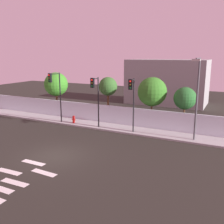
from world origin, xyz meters
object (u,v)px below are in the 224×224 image
at_px(traffic_light_right, 132,94).
at_px(fire_hydrant, 74,119).
at_px(street_lamp_curbside, 197,93).
at_px(roadside_tree_leftmost, 56,84).
at_px(roadside_tree_rightmost, 185,98).
at_px(traffic_light_center, 95,92).
at_px(roadside_tree_midleft, 108,87).
at_px(roadside_tree_midright, 152,92).
at_px(traffic_light_left, 55,87).

relative_size(traffic_light_right, fire_hydrant, 6.42).
relative_size(street_lamp_curbside, roadside_tree_leftmost, 1.33).
xyz_separation_m(traffic_light_right, roadside_tree_rightmost, (3.92, 3.55, -0.61)).
bearing_deg(roadside_tree_rightmost, traffic_light_center, -154.70).
bearing_deg(roadside_tree_midleft, traffic_light_center, -81.91).
bearing_deg(roadside_tree_leftmost, fire_hydrant, -33.49).
distance_m(traffic_light_right, fire_hydrant, 7.45).
distance_m(street_lamp_curbside, fire_hydrant, 12.63).
distance_m(fire_hydrant, roadside_tree_midright, 8.53).
distance_m(roadside_tree_leftmost, roadside_tree_midright, 11.90).
xyz_separation_m(roadside_tree_leftmost, roadside_tree_rightmost, (15.10, 0.00, -0.54)).
height_order(roadside_tree_midleft, roadside_tree_rightmost, roadside_tree_midleft).
distance_m(traffic_light_center, roadside_tree_leftmost, 8.31).
xyz_separation_m(traffic_light_left, roadside_tree_midleft, (4.11, 3.72, -0.15)).
xyz_separation_m(traffic_light_right, roadside_tree_midright, (0.72, 3.55, -0.20)).
bearing_deg(roadside_tree_midright, roadside_tree_rightmost, -0.00).
height_order(traffic_light_right, roadside_tree_midright, traffic_light_right).
height_order(traffic_light_left, street_lamp_curbside, street_lamp_curbside).
xyz_separation_m(street_lamp_curbside, roadside_tree_midleft, (-9.60, 3.14, -0.37)).
bearing_deg(roadside_tree_midright, fire_hydrant, -158.40).
height_order(roadside_tree_leftmost, roadside_tree_rightmost, roadside_tree_leftmost).
xyz_separation_m(traffic_light_center, fire_hydrant, (-3.03, 0.65, -3.12)).
bearing_deg(roadside_tree_midleft, fire_hydrant, -130.50).
bearing_deg(traffic_light_right, roadside_tree_midright, 78.57).
distance_m(traffic_light_left, street_lamp_curbside, 13.73).
xyz_separation_m(roadside_tree_leftmost, roadside_tree_midright, (11.90, 0.00, -0.13)).
bearing_deg(traffic_light_left, roadside_tree_leftmost, 127.55).
xyz_separation_m(fire_hydrant, roadside_tree_rightmost, (10.65, 2.95, 2.53)).
distance_m(fire_hydrant, roadside_tree_leftmost, 6.16).
height_order(traffic_light_center, roadside_tree_midright, traffic_light_center).
height_order(street_lamp_curbside, roadside_tree_midright, street_lamp_curbside).
xyz_separation_m(traffic_light_center, roadside_tree_rightmost, (7.62, 3.60, -0.59)).
xyz_separation_m(traffic_light_right, fire_hydrant, (-6.73, 0.61, -3.14)).
bearing_deg(traffic_light_right, fire_hydrant, 174.84).
bearing_deg(roadside_tree_midright, street_lamp_curbside, -33.86).
xyz_separation_m(roadside_tree_leftmost, roadside_tree_midleft, (6.97, 0.00, 0.11)).
height_order(traffic_light_left, roadside_tree_midright, traffic_light_left).
bearing_deg(roadside_tree_rightmost, traffic_light_right, -137.82).
height_order(traffic_light_right, street_lamp_curbside, street_lamp_curbside).
relative_size(street_lamp_curbside, roadside_tree_rightmost, 1.62).
relative_size(roadside_tree_leftmost, roadside_tree_midleft, 1.06).
relative_size(traffic_light_center, roadside_tree_midright, 0.98).
relative_size(traffic_light_left, roadside_tree_leftmost, 1.02).
bearing_deg(fire_hydrant, street_lamp_curbside, -0.90).
relative_size(traffic_light_center, traffic_light_right, 0.99).
bearing_deg(roadside_tree_midleft, traffic_light_left, -137.86).
xyz_separation_m(street_lamp_curbside, roadside_tree_rightmost, (-1.47, 3.14, -1.03)).
relative_size(traffic_light_left, traffic_light_right, 1.05).
height_order(traffic_light_center, traffic_light_right, traffic_light_right).
relative_size(street_lamp_curbside, fire_hydrant, 8.81).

